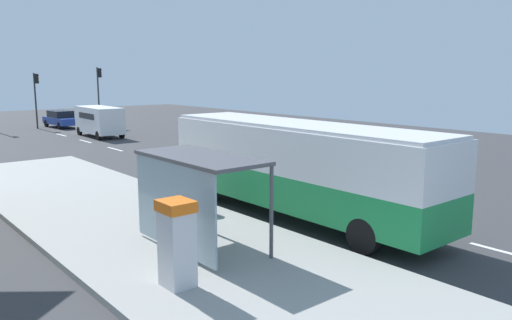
{
  "coord_description": "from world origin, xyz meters",
  "views": [
    {
      "loc": [
        -13.39,
        -11.62,
        4.81
      ],
      "look_at": [
        -1.0,
        3.24,
        1.5
      ],
      "focal_mm": 35.42,
      "sensor_mm": 36.0,
      "label": 1
    }
  ],
  "objects": [
    {
      "name": "ground_plane",
      "position": [
        0.0,
        14.0,
        -0.02
      ],
      "size": [
        56.0,
        92.0,
        0.04
      ],
      "primitive_type": "cube",
      "color": "#38383A"
    },
    {
      "name": "sidewalk_platform",
      "position": [
        -6.4,
        2.0,
        0.09
      ],
      "size": [
        6.2,
        30.0,
        0.18
      ],
      "primitive_type": "cube",
      "color": "#999993",
      "rests_on": "ground"
    },
    {
      "name": "lane_stripe_seg_0",
      "position": [
        0.25,
        -6.0,
        0.01
      ],
      "size": [
        0.16,
        2.2,
        0.01
      ],
      "primitive_type": "cube",
      "color": "silver",
      "rests_on": "ground"
    },
    {
      "name": "lane_stripe_seg_1",
      "position": [
        0.25,
        -1.0,
        0.01
      ],
      "size": [
        0.16,
        2.2,
        0.01
      ],
      "primitive_type": "cube",
      "color": "silver",
      "rests_on": "ground"
    },
    {
      "name": "lane_stripe_seg_2",
      "position": [
        0.25,
        4.0,
        0.01
      ],
      "size": [
        0.16,
        2.2,
        0.01
      ],
      "primitive_type": "cube",
      "color": "silver",
      "rests_on": "ground"
    },
    {
      "name": "lane_stripe_seg_3",
      "position": [
        0.25,
        9.0,
        0.01
      ],
      "size": [
        0.16,
        2.2,
        0.01
      ],
      "primitive_type": "cube",
      "color": "silver",
      "rests_on": "ground"
    },
    {
      "name": "lane_stripe_seg_4",
      "position": [
        0.25,
        14.0,
        0.01
      ],
      "size": [
        0.16,
        2.2,
        0.01
      ],
      "primitive_type": "cube",
      "color": "silver",
      "rests_on": "ground"
    },
    {
      "name": "lane_stripe_seg_5",
      "position": [
        0.25,
        19.0,
        0.01
      ],
      "size": [
        0.16,
        2.2,
        0.01
      ],
      "primitive_type": "cube",
      "color": "silver",
      "rests_on": "ground"
    },
    {
      "name": "lane_stripe_seg_6",
      "position": [
        0.25,
        24.0,
        0.01
      ],
      "size": [
        0.16,
        2.2,
        0.01
      ],
      "primitive_type": "cube",
      "color": "silver",
      "rests_on": "ground"
    },
    {
      "name": "lane_stripe_seg_7",
      "position": [
        0.25,
        29.0,
        0.01
      ],
      "size": [
        0.16,
        2.2,
        0.01
      ],
      "primitive_type": "cube",
      "color": "silver",
      "rests_on": "ground"
    },
    {
      "name": "bus",
      "position": [
        -1.71,
        0.26,
        1.84
      ],
      "size": [
        2.58,
        11.02,
        3.21
      ],
      "color": "#1E8C47",
      "rests_on": "ground"
    },
    {
      "name": "white_van",
      "position": [
        2.2,
        25.96,
        1.34
      ],
      "size": [
        2.15,
        5.25,
        2.3
      ],
      "color": "white",
      "rests_on": "ground"
    },
    {
      "name": "sedan_near",
      "position": [
        2.3,
        34.82,
        0.79
      ],
      "size": [
        2.06,
        4.5,
        1.52
      ],
      "color": "navy",
      "rests_on": "ground"
    },
    {
      "name": "ticket_machine",
      "position": [
        -7.96,
        -2.41,
        1.17
      ],
      "size": [
        0.66,
        0.76,
        1.94
      ],
      "color": "silver",
      "rests_on": "sidewalk_platform"
    },
    {
      "name": "recycling_bin_blue",
      "position": [
        -4.2,
        2.36,
        0.66
      ],
      "size": [
        0.52,
        0.52,
        0.95
      ],
      "primitive_type": "cylinder",
      "color": "blue",
      "rests_on": "sidewalk_platform"
    },
    {
      "name": "recycling_bin_orange",
      "position": [
        -4.2,
        3.06,
        0.66
      ],
      "size": [
        0.52,
        0.52,
        0.95
      ],
      "primitive_type": "cylinder",
      "color": "orange",
      "rests_on": "sidewalk_platform"
    },
    {
      "name": "traffic_light_near_side",
      "position": [
        5.5,
        33.6,
        3.57
      ],
      "size": [
        0.49,
        0.28,
        5.4
      ],
      "color": "#2D2D2D",
      "rests_on": "ground"
    },
    {
      "name": "traffic_light_median",
      "position": [
        0.4,
        35.2,
        3.26
      ],
      "size": [
        0.49,
        0.28,
        4.89
      ],
      "color": "#2D2D2D",
      "rests_on": "ground"
    },
    {
      "name": "bus_shelter",
      "position": [
        -6.41,
        -0.56,
        2.1
      ],
      "size": [
        1.8,
        4.0,
        2.5
      ],
      "color": "#4C4C51",
      "rests_on": "sidewalk_platform"
    }
  ]
}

